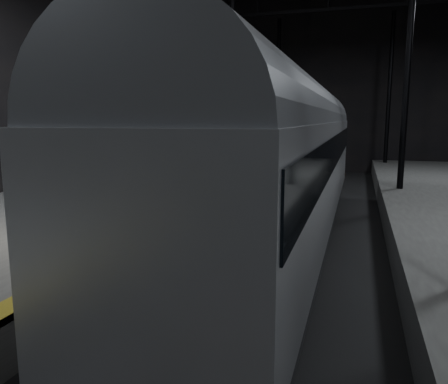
% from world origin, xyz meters
% --- Properties ---
extents(ground, '(44.00, 44.00, 0.00)m').
position_xyz_m(ground, '(0.00, 0.00, 0.00)').
color(ground, black).
rests_on(ground, ground).
extents(platform_left, '(9.00, 43.80, 1.00)m').
position_xyz_m(platform_left, '(-7.50, 0.00, 0.50)').
color(platform_left, '#4A4A47').
rests_on(platform_left, ground).
extents(tactile_strip, '(0.50, 43.80, 0.01)m').
position_xyz_m(tactile_strip, '(-3.25, 0.00, 1.00)').
color(tactile_strip, olive).
rests_on(tactile_strip, platform_left).
extents(track, '(2.40, 43.00, 0.24)m').
position_xyz_m(track, '(0.00, 0.00, 0.07)').
color(track, '#3F3328').
rests_on(track, ground).
extents(train, '(2.89, 19.31, 5.16)m').
position_xyz_m(train, '(-0.00, 0.97, 2.88)').
color(train, '#A6A8AE').
rests_on(train, ground).
extents(woman, '(0.71, 0.51, 1.82)m').
position_xyz_m(woman, '(-5.09, 0.41, 1.91)').
color(woman, tan).
rests_on(woman, platform_left).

